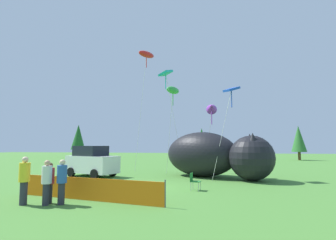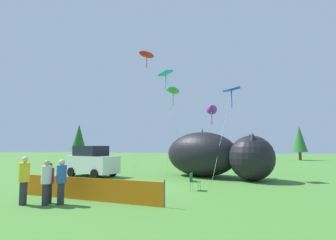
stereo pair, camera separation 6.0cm
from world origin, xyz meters
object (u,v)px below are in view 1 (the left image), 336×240
(spectator_in_red_shirt, at_px, (47,180))
(kite_green_fish, at_px, (173,91))
(folding_chair, at_px, (194,180))
(inflatable_cat, at_px, (213,156))
(kite_blue_box, at_px, (231,91))
(spectator_in_white_shirt, at_px, (24,178))
(spectator_in_blue_shirt, at_px, (62,180))
(kite_teal_diamond, at_px, (166,75))
(spectator_in_black_shirt, at_px, (50,181))
(kite_purple_delta, at_px, (212,108))
(parked_car, at_px, (92,161))
(kite_red_lizard, at_px, (146,55))

(spectator_in_red_shirt, height_order, kite_green_fish, kite_green_fish)
(folding_chair, xyz_separation_m, kite_green_fish, (-2.33, 7.67, 6.35))
(inflatable_cat, bearing_deg, kite_blue_box, 9.21)
(spectator_in_white_shirt, bearing_deg, spectator_in_blue_shirt, 12.80)
(kite_teal_diamond, bearing_deg, spectator_in_blue_shirt, -101.56)
(spectator_in_red_shirt, xyz_separation_m, spectator_in_white_shirt, (-0.91, -0.10, 0.07))
(spectator_in_white_shirt, bearing_deg, spectator_in_black_shirt, 26.04)
(kite_green_fish, bearing_deg, spectator_in_white_shirt, -107.99)
(spectator_in_red_shirt, height_order, kite_purple_delta, kite_purple_delta)
(spectator_in_white_shirt, bearing_deg, kite_teal_diamond, 71.82)
(parked_car, xyz_separation_m, kite_red_lizard, (2.64, 5.43, 9.86))
(folding_chair, height_order, kite_teal_diamond, kite_teal_diamond)
(spectator_in_black_shirt, distance_m, spectator_in_blue_shirt, 0.60)
(inflatable_cat, bearing_deg, kite_red_lizard, 172.18)
(inflatable_cat, bearing_deg, spectator_in_blue_shirt, -93.20)
(spectator_in_red_shirt, distance_m, spectator_in_white_shirt, 0.91)
(spectator_in_white_shirt, relative_size, spectator_in_black_shirt, 1.16)
(spectator_in_blue_shirt, bearing_deg, kite_teal_diamond, 78.44)
(kite_red_lizard, bearing_deg, inflatable_cat, -35.64)
(spectator_in_red_shirt, distance_m, kite_green_fish, 13.77)
(parked_car, relative_size, kite_purple_delta, 0.76)
(folding_chair, height_order, spectator_in_blue_shirt, spectator_in_blue_shirt)
(folding_chair, distance_m, spectator_in_blue_shirt, 6.40)
(inflatable_cat, height_order, kite_blue_box, kite_blue_box)
(inflatable_cat, relative_size, spectator_in_blue_shirt, 4.65)
(spectator_in_black_shirt, relative_size, spectator_in_blue_shirt, 0.92)
(kite_blue_box, bearing_deg, spectator_in_black_shirt, -130.21)
(kite_purple_delta, xyz_separation_m, kite_blue_box, (1.41, -1.08, 1.01))
(inflatable_cat, relative_size, spectator_in_black_shirt, 5.04)
(inflatable_cat, distance_m, spectator_in_white_shirt, 12.34)
(kite_blue_box, xyz_separation_m, kite_teal_diamond, (-4.97, 1.36, 1.75))
(spectator_in_blue_shirt, bearing_deg, inflatable_cat, 58.99)
(parked_car, bearing_deg, kite_red_lizard, 85.29)
(inflatable_cat, height_order, spectator_in_black_shirt, inflatable_cat)
(folding_chair, relative_size, inflatable_cat, 0.11)
(parked_car, relative_size, folding_chair, 4.91)
(spectator_in_black_shirt, bearing_deg, spectator_in_white_shirt, -153.96)
(spectator_in_white_shirt, relative_size, kite_purple_delta, 0.33)
(inflatable_cat, relative_size, kite_red_lizard, 0.70)
(kite_purple_delta, distance_m, kite_green_fish, 3.95)
(spectator_in_red_shirt, xyz_separation_m, spectator_in_blue_shirt, (0.51, 0.22, 0.01))
(spectator_in_red_shirt, height_order, kite_red_lizard, kite_red_lizard)
(kite_red_lizard, bearing_deg, kite_purple_delta, -31.97)
(inflatable_cat, bearing_deg, kite_teal_diamond, -166.23)
(folding_chair, bearing_deg, kite_green_fish, 117.63)
(folding_chair, distance_m, inflatable_cat, 5.69)
(parked_car, bearing_deg, kite_teal_diamond, 40.88)
(parked_car, bearing_deg, kite_blue_box, 24.09)
(spectator_in_white_shirt, bearing_deg, spectator_in_red_shirt, 6.32)
(parked_car, distance_m, kite_blue_box, 11.40)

